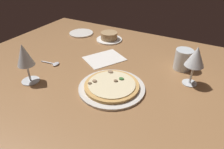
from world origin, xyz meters
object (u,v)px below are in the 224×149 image
at_px(water_glass, 183,60).
at_px(side_plate, 81,33).
at_px(wine_glass_near, 196,58).
at_px(paper_menu, 104,59).
at_px(ramekin_on_saucer, 109,37).
at_px(pizza_main, 112,86).
at_px(spoon, 54,64).
at_px(wine_glass_far, 24,56).

relative_size(water_glass, side_plate, 0.62).
bearing_deg(wine_glass_near, water_glass, 118.01).
height_order(water_glass, paper_menu, water_glass).
height_order(side_plate, paper_menu, side_plate).
relative_size(ramekin_on_saucer, water_glass, 1.63).
relative_size(wine_glass_near, side_plate, 1.09).
height_order(pizza_main, wine_glass_near, wine_glass_near).
bearing_deg(ramekin_on_saucer, spoon, -102.71).
relative_size(ramekin_on_saucer, paper_menu, 0.83).
bearing_deg(water_glass, wine_glass_far, -142.28).
xyz_separation_m(wine_glass_far, wine_glass_near, (0.60, 0.31, 0.00)).
bearing_deg(spoon, wine_glass_near, 13.97).
bearing_deg(wine_glass_near, ramekin_on_saucer, 155.42).
relative_size(pizza_main, spoon, 2.67).
height_order(water_glass, spoon, water_glass).
bearing_deg(water_glass, spoon, -154.75).
bearing_deg(side_plate, water_glass, -11.17).
relative_size(water_glass, spoon, 0.96).
relative_size(pizza_main, paper_menu, 1.43).
bearing_deg(spoon, side_plate, 107.55).
relative_size(ramekin_on_saucer, side_plate, 1.01).
xyz_separation_m(pizza_main, wine_glass_far, (-0.33, -0.12, 0.11)).
relative_size(wine_glass_near, spoon, 1.67).
distance_m(wine_glass_near, paper_menu, 0.45).
height_order(pizza_main, side_plate, pizza_main).
bearing_deg(water_glass, paper_menu, -165.75).
relative_size(wine_glass_near, water_glass, 1.75).
relative_size(pizza_main, wine_glass_far, 1.56).
xyz_separation_m(wine_glass_near, paper_menu, (-0.43, 0.02, -0.12)).
bearing_deg(wine_glass_far, side_plate, 103.98).
bearing_deg(wine_glass_far, water_glass, 37.72).
distance_m(wine_glass_near, spoon, 0.65).
height_order(wine_glass_near, side_plate, wine_glass_near).
xyz_separation_m(water_glass, spoon, (-0.56, -0.26, -0.04)).
bearing_deg(side_plate, paper_menu, -36.14).
bearing_deg(wine_glass_near, paper_menu, 177.88).
bearing_deg(pizza_main, side_plate, 137.22).
relative_size(wine_glass_far, spoon, 1.72).
height_order(water_glass, side_plate, water_glass).
distance_m(water_glass, spoon, 0.62).
bearing_deg(pizza_main, ramekin_on_saucer, 120.66).
xyz_separation_m(pizza_main, ramekin_on_saucer, (-0.26, 0.43, 0.01)).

